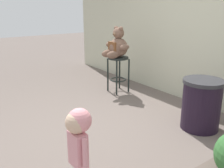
% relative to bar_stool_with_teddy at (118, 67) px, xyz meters
% --- Properties ---
extents(ground_plane, '(24.00, 24.00, 0.00)m').
position_rel_bar_stool_with_teddy_xyz_m(ground_plane, '(1.19, -1.32, -0.51)').
color(ground_plane, '#665953').
extents(building_wall, '(7.63, 0.30, 3.09)m').
position_rel_bar_stool_with_teddy_xyz_m(building_wall, '(1.19, 0.88, 1.03)').
color(building_wall, beige).
rests_on(building_wall, ground_plane).
extents(bar_stool_with_teddy, '(0.40, 0.40, 0.71)m').
position_rel_bar_stool_with_teddy_xyz_m(bar_stool_with_teddy, '(0.00, 0.00, 0.00)').
color(bar_stool_with_teddy, black).
rests_on(bar_stool_with_teddy, ground_plane).
extents(teddy_bear, '(0.57, 0.51, 0.59)m').
position_rel_bar_stool_with_teddy_xyz_m(teddy_bear, '(0.00, -0.03, 0.41)').
color(teddy_bear, brown).
rests_on(teddy_bear, bar_stool_with_teddy).
extents(child_walking, '(0.28, 0.22, 0.88)m').
position_rel_bar_stool_with_teddy_xyz_m(child_walking, '(2.22, -2.10, 0.13)').
color(child_walking, '#D69FA2').
rests_on(child_walking, ground_plane).
extents(trash_bin, '(0.55, 0.55, 0.72)m').
position_rel_bar_stool_with_teddy_xyz_m(trash_bin, '(1.96, -0.04, -0.15)').
color(trash_bin, black).
rests_on(trash_bin, ground_plane).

